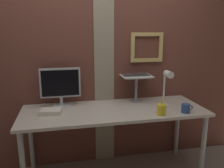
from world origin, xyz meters
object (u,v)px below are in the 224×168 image
at_px(laptop, 135,71).
at_px(coffee_mug, 186,108).
at_px(monitor, 60,85).
at_px(pen_cup, 161,109).
at_px(desk_lamp, 166,85).

xyz_separation_m(laptop, coffee_mug, (0.37, -0.55, -0.30)).
distance_m(monitor, laptop, 0.86).
height_order(monitor, pen_cup, monitor).
bearing_deg(desk_lamp, pen_cup, -123.98).
relative_size(monitor, coffee_mug, 3.51).
relative_size(monitor, pen_cup, 2.42).
relative_size(monitor, laptop, 1.24).
bearing_deg(pen_cup, laptop, 101.47).
relative_size(monitor, desk_lamp, 1.06).
bearing_deg(laptop, desk_lamp, -55.49).
bearing_deg(laptop, coffee_mug, -55.65).
height_order(pen_cup, coffee_mug, pen_cup).
relative_size(laptop, coffee_mug, 2.83).
xyz_separation_m(laptop, desk_lamp, (0.24, -0.35, -0.10)).
relative_size(desk_lamp, pen_cup, 2.29).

